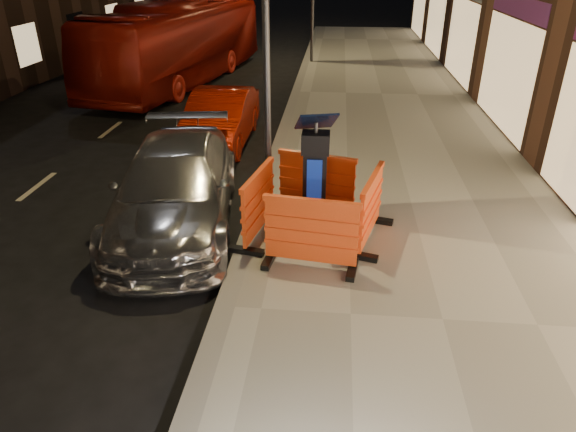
# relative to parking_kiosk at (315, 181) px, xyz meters

# --- Properties ---
(ground_plane) EXTENTS (120.00, 120.00, 0.00)m
(ground_plane) POSITION_rel_parking_kiosk_xyz_m (-1.14, -2.09, -1.20)
(ground_plane) COLOR black
(ground_plane) RESTS_ON ground
(sidewalk) EXTENTS (6.00, 60.00, 0.15)m
(sidewalk) POSITION_rel_parking_kiosk_xyz_m (1.86, -2.09, -1.13)
(sidewalk) COLOR gray
(sidewalk) RESTS_ON ground
(kerb) EXTENTS (0.30, 60.00, 0.15)m
(kerb) POSITION_rel_parking_kiosk_xyz_m (-1.14, -2.09, -1.13)
(kerb) COLOR slate
(kerb) RESTS_ON ground
(parking_kiosk) EXTENTS (0.80, 0.80, 2.10)m
(parking_kiosk) POSITION_rel_parking_kiosk_xyz_m (0.00, 0.00, 0.00)
(parking_kiosk) COLOR black
(parking_kiosk) RESTS_ON sidewalk
(barrier_front) EXTENTS (1.58, 0.82, 1.17)m
(barrier_front) POSITION_rel_parking_kiosk_xyz_m (0.00, -0.95, -0.47)
(barrier_front) COLOR #FF4D19
(barrier_front) RESTS_ON sidewalk
(barrier_back) EXTENTS (1.62, 1.01, 1.17)m
(barrier_back) POSITION_rel_parking_kiosk_xyz_m (0.00, 0.95, -0.47)
(barrier_back) COLOR #FF4D19
(barrier_back) RESTS_ON sidewalk
(barrier_kerbside) EXTENTS (0.90, 1.60, 1.17)m
(barrier_kerbside) POSITION_rel_parking_kiosk_xyz_m (-0.95, 0.00, -0.47)
(barrier_kerbside) COLOR #FF4D19
(barrier_kerbside) RESTS_ON sidewalk
(barrier_bldgside) EXTENTS (0.99, 1.62, 1.17)m
(barrier_bldgside) POSITION_rel_parking_kiosk_xyz_m (0.95, 0.00, -0.47)
(barrier_bldgside) COLOR #FF4D19
(barrier_bldgside) RESTS_ON sidewalk
(car_silver) EXTENTS (2.84, 5.38, 1.49)m
(car_silver) POSITION_rel_parking_kiosk_xyz_m (-2.56, 0.55, -1.20)
(car_silver) COLOR #A0A0A5
(car_silver) RESTS_ON ground
(car_red) EXTENTS (1.46, 4.18, 1.38)m
(car_red) POSITION_rel_parking_kiosk_xyz_m (-2.70, 5.01, -1.20)
(car_red) COLOR #851001
(car_red) RESTS_ON ground
(bus_doubledecker) EXTENTS (4.33, 11.01, 2.99)m
(bus_doubledecker) POSITION_rel_parking_kiosk_xyz_m (-5.68, 12.01, -1.20)
(bus_doubledecker) COLOR maroon
(bus_doubledecker) RESTS_ON ground
(street_lamp_mid) EXTENTS (0.12, 0.12, 6.00)m
(street_lamp_mid) POSITION_rel_parking_kiosk_xyz_m (-0.89, 0.91, 1.95)
(street_lamp_mid) COLOR #3F3F44
(street_lamp_mid) RESTS_ON sidewalk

